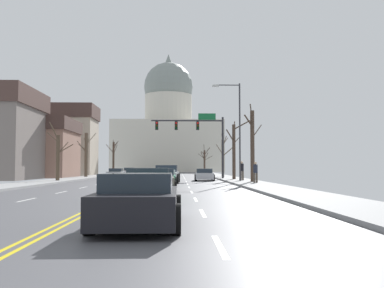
{
  "coord_description": "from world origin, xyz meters",
  "views": [
    {
      "loc": [
        2.78,
        -31.47,
        1.38
      ],
      "look_at": [
        4.59,
        24.84,
        4.41
      ],
      "focal_mm": 39.48,
      "sensor_mm": 36.0,
      "label": 1
    }
  ],
  "objects_px": {
    "signal_gantry": "(197,131)",
    "sedan_near_03": "(158,181)",
    "sedan_oncoming_00": "(116,173)",
    "pedestrian_00": "(255,171)",
    "street_lamp_right": "(236,123)",
    "sedan_near_00": "(204,175)",
    "sedan_near_02": "(162,178)",
    "pedestrian_01": "(242,170)",
    "sedan_near_04": "(149,186)",
    "sedan_oncoming_01": "(130,172)",
    "pickup_truck_near_01": "(166,175)",
    "sedan_near_05": "(139,201)"
  },
  "relations": [
    {
      "from": "street_lamp_right",
      "to": "sedan_oncoming_00",
      "type": "distance_m",
      "value": 21.83
    },
    {
      "from": "sedan_near_05",
      "to": "street_lamp_right",
      "type": "bearing_deg",
      "value": 77.47
    },
    {
      "from": "sedan_near_02",
      "to": "sedan_near_05",
      "type": "distance_m",
      "value": 19.79
    },
    {
      "from": "pedestrian_01",
      "to": "sedan_near_00",
      "type": "bearing_deg",
      "value": 136.52
    },
    {
      "from": "pedestrian_01",
      "to": "pickup_truck_near_01",
      "type": "bearing_deg",
      "value": -159.26
    },
    {
      "from": "sedan_near_03",
      "to": "sedan_oncoming_00",
      "type": "relative_size",
      "value": 1.02
    },
    {
      "from": "sedan_near_00",
      "to": "pickup_truck_near_01",
      "type": "distance_m",
      "value": 6.7
    },
    {
      "from": "sedan_oncoming_00",
      "to": "street_lamp_right",
      "type": "bearing_deg",
      "value": -52.25
    },
    {
      "from": "sedan_near_04",
      "to": "sedan_near_05",
      "type": "xyz_separation_m",
      "value": [
        0.24,
        -6.69,
        -0.03
      ]
    },
    {
      "from": "street_lamp_right",
      "to": "sedan_near_04",
      "type": "height_order",
      "value": "street_lamp_right"
    },
    {
      "from": "sedan_near_05",
      "to": "sedan_near_03",
      "type": "bearing_deg",
      "value": 90.99
    },
    {
      "from": "sedan_near_02",
      "to": "pickup_truck_near_01",
      "type": "bearing_deg",
      "value": 89.09
    },
    {
      "from": "sedan_oncoming_00",
      "to": "signal_gantry",
      "type": "bearing_deg",
      "value": -39.39
    },
    {
      "from": "street_lamp_right",
      "to": "sedan_near_03",
      "type": "bearing_deg",
      "value": -115.26
    },
    {
      "from": "sedan_near_03",
      "to": "sedan_oncoming_00",
      "type": "distance_m",
      "value": 30.88
    },
    {
      "from": "sedan_oncoming_01",
      "to": "pedestrian_00",
      "type": "distance_m",
      "value": 37.27
    },
    {
      "from": "pedestrian_00",
      "to": "pedestrian_01",
      "type": "distance_m",
      "value": 5.87
    },
    {
      "from": "sedan_near_03",
      "to": "pedestrian_00",
      "type": "distance_m",
      "value": 11.36
    },
    {
      "from": "sedan_oncoming_01",
      "to": "pedestrian_01",
      "type": "relative_size",
      "value": 2.61
    },
    {
      "from": "sedan_near_02",
      "to": "sedan_near_04",
      "type": "bearing_deg",
      "value": -90.11
    },
    {
      "from": "sedan_near_03",
      "to": "sedan_near_04",
      "type": "bearing_deg",
      "value": -90.0
    },
    {
      "from": "pickup_truck_near_01",
      "to": "pedestrian_01",
      "type": "height_order",
      "value": "pedestrian_01"
    },
    {
      "from": "sedan_near_02",
      "to": "sedan_oncoming_00",
      "type": "xyz_separation_m",
      "value": [
        -6.82,
        24.18,
        -0.03
      ]
    },
    {
      "from": "signal_gantry",
      "to": "pickup_truck_near_01",
      "type": "bearing_deg",
      "value": -107.32
    },
    {
      "from": "sedan_oncoming_01",
      "to": "sedan_near_05",
      "type": "bearing_deg",
      "value": -83.19
    },
    {
      "from": "street_lamp_right",
      "to": "signal_gantry",
      "type": "bearing_deg",
      "value": 109.53
    },
    {
      "from": "signal_gantry",
      "to": "pickup_truck_near_01",
      "type": "xyz_separation_m",
      "value": [
        -3.06,
        -9.82,
        -4.54
      ]
    },
    {
      "from": "sedan_near_03",
      "to": "pedestrian_00",
      "type": "height_order",
      "value": "pedestrian_00"
    },
    {
      "from": "signal_gantry",
      "to": "sedan_near_02",
      "type": "distance_m",
      "value": 16.94
    },
    {
      "from": "pedestrian_01",
      "to": "pedestrian_00",
      "type": "bearing_deg",
      "value": -88.29
    },
    {
      "from": "sedan_near_03",
      "to": "sedan_near_00",
      "type": "bearing_deg",
      "value": 78.25
    },
    {
      "from": "pedestrian_01",
      "to": "sedan_near_05",
      "type": "bearing_deg",
      "value": -103.23
    },
    {
      "from": "sedan_near_03",
      "to": "pedestrian_01",
      "type": "distance_m",
      "value": 16.26
    },
    {
      "from": "sedan_near_00",
      "to": "sedan_near_03",
      "type": "xyz_separation_m",
      "value": [
        -3.7,
        -17.78,
        0.03
      ]
    },
    {
      "from": "street_lamp_right",
      "to": "sedan_oncoming_01",
      "type": "bearing_deg",
      "value": 113.06
    },
    {
      "from": "street_lamp_right",
      "to": "sedan_oncoming_01",
      "type": "distance_m",
      "value": 33.17
    },
    {
      "from": "signal_gantry",
      "to": "sedan_near_03",
      "type": "relative_size",
      "value": 1.69
    },
    {
      "from": "sedan_near_05",
      "to": "sedan_oncoming_01",
      "type": "relative_size",
      "value": 0.96
    },
    {
      "from": "signal_gantry",
      "to": "sedan_near_00",
      "type": "relative_size",
      "value": 1.85
    },
    {
      "from": "sedan_oncoming_00",
      "to": "pedestrian_01",
      "type": "distance_m",
      "value": 20.67
    },
    {
      "from": "street_lamp_right",
      "to": "sedan_oncoming_00",
      "type": "height_order",
      "value": "street_lamp_right"
    },
    {
      "from": "sedan_near_00",
      "to": "sedan_oncoming_01",
      "type": "bearing_deg",
      "value": 111.84
    },
    {
      "from": "sedan_oncoming_00",
      "to": "sedan_near_05",
      "type": "bearing_deg",
      "value": -80.91
    },
    {
      "from": "street_lamp_right",
      "to": "pedestrian_00",
      "type": "bearing_deg",
      "value": -78.98
    },
    {
      "from": "street_lamp_right",
      "to": "sedan_near_00",
      "type": "distance_m",
      "value": 6.98
    },
    {
      "from": "pickup_truck_near_01",
      "to": "pedestrian_01",
      "type": "relative_size",
      "value": 3.19
    },
    {
      "from": "sedan_near_00",
      "to": "sedan_near_05",
      "type": "distance_m",
      "value": 31.8
    },
    {
      "from": "pickup_truck_near_01",
      "to": "pedestrian_00",
      "type": "relative_size",
      "value": 3.42
    },
    {
      "from": "sedan_near_04",
      "to": "sedan_oncoming_00",
      "type": "xyz_separation_m",
      "value": [
        -6.8,
        37.27,
        -0.05
      ]
    },
    {
      "from": "sedan_near_00",
      "to": "pedestrian_00",
      "type": "bearing_deg",
      "value": -69.05
    }
  ]
}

